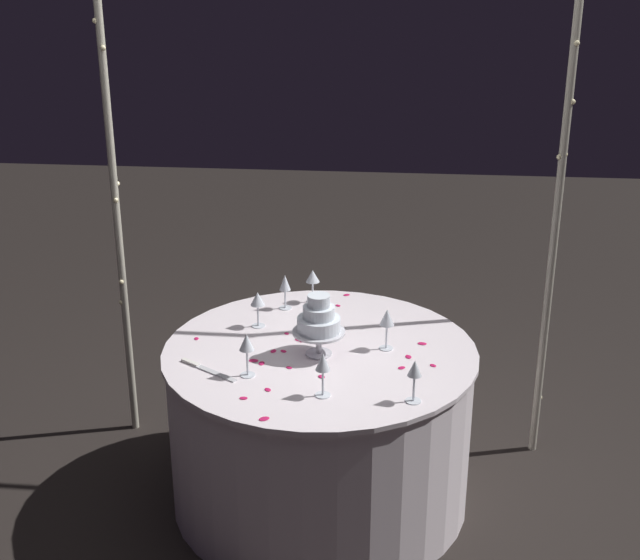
# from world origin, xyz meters

# --- Properties ---
(ground_plane) EXTENTS (12.00, 12.00, 0.00)m
(ground_plane) POSITION_xyz_m (0.00, 0.00, 0.00)
(ground_plane) COLOR black
(decorative_arch) EXTENTS (2.07, 0.06, 2.26)m
(decorative_arch) POSITION_xyz_m (0.00, 0.49, 1.48)
(decorative_arch) COLOR #B7B29E
(decorative_arch) RESTS_ON ground
(main_table) EXTENTS (1.33, 1.33, 0.73)m
(main_table) POSITION_xyz_m (0.00, 0.00, 0.36)
(main_table) COLOR white
(main_table) RESTS_ON ground
(tiered_cake) EXTENTS (0.22, 0.22, 0.27)m
(tiered_cake) POSITION_xyz_m (-0.00, -0.05, 0.88)
(tiered_cake) COLOR silver
(tiered_cake) RESTS_ON main_table
(wine_glass_0) EXTENTS (0.06, 0.06, 0.18)m
(wine_glass_0) POSITION_xyz_m (0.28, 0.03, 0.86)
(wine_glass_0) COLOR silver
(wine_glass_0) RESTS_ON main_table
(wine_glass_1) EXTENTS (0.06, 0.06, 0.18)m
(wine_glass_1) POSITION_xyz_m (0.05, -0.40, 0.86)
(wine_glass_1) COLOR silver
(wine_glass_1) RESTS_ON main_table
(wine_glass_2) EXTENTS (0.06, 0.06, 0.17)m
(wine_glass_2) POSITION_xyz_m (0.39, -0.41, 0.85)
(wine_glass_2) COLOR silver
(wine_glass_2) RESTS_ON main_table
(wine_glass_3) EXTENTS (0.07, 0.07, 0.16)m
(wine_glass_3) POSITION_xyz_m (-0.09, 0.51, 0.85)
(wine_glass_3) COLOR silver
(wine_glass_3) RESTS_ON main_table
(wine_glass_4) EXTENTS (0.06, 0.06, 0.16)m
(wine_glass_4) POSITION_xyz_m (-0.30, 0.21, 0.85)
(wine_glass_4) COLOR silver
(wine_glass_4) RESTS_ON main_table
(wine_glass_5) EXTENTS (0.06, 0.06, 0.18)m
(wine_glass_5) POSITION_xyz_m (-0.26, -0.26, 0.86)
(wine_glass_5) COLOR silver
(wine_glass_5) RESTS_ON main_table
(wine_glass_6) EXTENTS (0.06, 0.06, 0.17)m
(wine_glass_6) POSITION_xyz_m (-0.21, 0.42, 0.85)
(wine_glass_6) COLOR silver
(wine_glass_6) RESTS_ON main_table
(cake_knife) EXTENTS (0.26, 0.18, 0.01)m
(cake_knife) POSITION_xyz_m (-0.44, -0.23, 0.73)
(cake_knife) COLOR silver
(cake_knife) RESTS_ON main_table
(rose_petal_0) EXTENTS (0.03, 0.03, 0.00)m
(rose_petal_0) POSITION_xyz_m (-0.16, 0.14, 0.73)
(rose_petal_0) COLOR #C61951
(rose_petal_0) RESTS_ON main_table
(rose_petal_1) EXTENTS (0.03, 0.04, 0.00)m
(rose_petal_1) POSITION_xyz_m (-0.22, -0.16, 0.73)
(rose_petal_1) COLOR #C61951
(rose_petal_1) RESTS_ON main_table
(rose_petal_2) EXTENTS (0.03, 0.04, 0.00)m
(rose_petal_2) POSITION_xyz_m (-0.19, -0.04, 0.73)
(rose_petal_2) COLOR #C61951
(rose_petal_2) RESTS_ON main_table
(rose_petal_3) EXTENTS (0.04, 0.04, 0.00)m
(rose_petal_3) POSITION_xyz_m (-0.16, -0.38, 0.73)
(rose_petal_3) COLOR #C61951
(rose_petal_3) RESTS_ON main_table
(rose_petal_4) EXTENTS (0.04, 0.03, 0.00)m
(rose_petal_4) POSITION_xyz_m (0.43, 0.10, 0.73)
(rose_petal_4) COLOR #C61951
(rose_petal_4) RESTS_ON main_table
(rose_petal_5) EXTENTS (0.04, 0.04, 0.00)m
(rose_petal_5) POSITION_xyz_m (0.35, -0.14, 0.73)
(rose_petal_5) COLOR #C61951
(rose_petal_5) RESTS_ON main_table
(rose_petal_6) EXTENTS (0.03, 0.04, 0.00)m
(rose_petal_6) POSITION_xyz_m (0.37, -0.04, 0.73)
(rose_petal_6) COLOR #C61951
(rose_petal_6) RESTS_ON main_table
(rose_petal_7) EXTENTS (0.04, 0.04, 0.00)m
(rose_petal_7) POSITION_xyz_m (0.03, -0.25, 0.73)
(rose_petal_7) COLOR #C61951
(rose_petal_7) RESTS_ON main_table
(rose_petal_8) EXTENTS (0.04, 0.04, 0.00)m
(rose_petal_8) POSITION_xyz_m (-0.10, 0.08, 0.73)
(rose_petal_8) COLOR #C61951
(rose_petal_8) RESTS_ON main_table
(rose_petal_9) EXTENTS (0.03, 0.03, 0.00)m
(rose_petal_9) POSITION_xyz_m (-0.11, -0.18, 0.73)
(rose_petal_9) COLOR #C61951
(rose_petal_9) RESTS_ON main_table
(rose_petal_10) EXTENTS (0.03, 0.03, 0.00)m
(rose_petal_10) POSITION_xyz_m (-0.54, 0.05, 0.73)
(rose_petal_10) COLOR #C61951
(rose_petal_10) RESTS_ON main_table
(rose_petal_11) EXTENTS (0.04, 0.04, 0.00)m
(rose_petal_11) POSITION_xyz_m (0.47, -0.11, 0.73)
(rose_petal_11) COLOR #C61951
(rose_petal_11) RESTS_ON main_table
(rose_petal_12) EXTENTS (0.04, 0.04, 0.00)m
(rose_petal_12) POSITION_xyz_m (-0.15, -0.04, 0.73)
(rose_petal_12) COLOR #C61951
(rose_petal_12) RESTS_ON main_table
(rose_petal_13) EXTENTS (0.05, 0.05, 0.00)m
(rose_petal_13) POSITION_xyz_m (-0.14, -0.59, 0.73)
(rose_petal_13) COLOR #C61951
(rose_petal_13) RESTS_ON main_table
(rose_petal_14) EXTENTS (0.03, 0.02, 0.00)m
(rose_petal_14) POSITION_xyz_m (-0.24, -0.45, 0.73)
(rose_petal_14) COLOR #C61951
(rose_petal_14) RESTS_ON main_table
(rose_petal_15) EXTENTS (0.02, 0.03, 0.00)m
(rose_petal_15) POSITION_xyz_m (-0.09, 0.07, 0.73)
(rose_petal_15) COLOR #C61951
(rose_petal_15) RESTS_ON main_table
(rose_petal_16) EXTENTS (0.03, 0.03, 0.00)m
(rose_petal_16) POSITION_xyz_m (0.04, 0.47, 0.73)
(rose_petal_16) COLOR #C61951
(rose_petal_16) RESTS_ON main_table
(rose_petal_17) EXTENTS (0.04, 0.04, 0.00)m
(rose_petal_17) POSITION_xyz_m (0.07, 0.61, 0.73)
(rose_petal_17) COLOR #C61951
(rose_petal_17) RESTS_ON main_table
(rose_petal_18) EXTENTS (0.04, 0.03, 0.00)m
(rose_petal_18) POSITION_xyz_m (-0.26, -0.14, 0.73)
(rose_petal_18) COLOR #C61951
(rose_petal_18) RESTS_ON main_table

